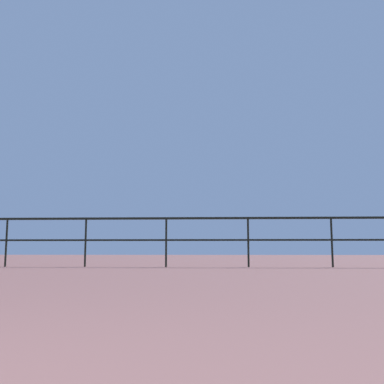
# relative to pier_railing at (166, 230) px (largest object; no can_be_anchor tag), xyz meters

# --- Properties ---
(pier_railing) EXTENTS (25.36, 0.05, 1.09)m
(pier_railing) POSITION_rel_pier_railing_xyz_m (0.00, 0.00, 0.00)
(pier_railing) COLOR black
(pier_railing) RESTS_ON ground_plane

